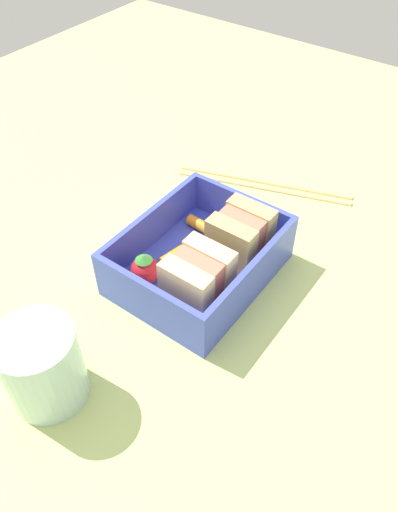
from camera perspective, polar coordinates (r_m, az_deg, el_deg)
ground_plane at (r=52.68cm, az=0.00°, el=-2.85°), size 120.00×120.00×2.00cm
bento_tray at (r=51.51cm, az=0.00°, el=-1.65°), size 16.25×12.99×1.20cm
bento_rim at (r=49.52cm, az=0.00°, el=0.55°), size 16.25×12.99×4.35cm
sandwich_left at (r=50.31cm, az=4.75°, el=2.19°), size 5.50×5.04×5.57cm
sandwich_center_left at (r=46.03cm, az=-0.12°, el=-2.75°), size 5.50×5.04×5.57cm
carrot_stick_left at (r=54.50cm, az=0.60°, el=3.30°), size 1.50×4.36×1.20cm
carrot_stick_far_left at (r=51.70cm, az=-2.23°, el=0.43°), size 4.89×2.13×1.20cm
strawberry_far_left at (r=48.93cm, az=-6.22°, el=-1.54°), size 2.84×2.84×3.44cm
chopstick_pair at (r=63.61cm, az=7.36°, el=8.24°), size 8.89×21.33×0.70cm
drinking_glass at (r=42.53cm, az=-17.48°, el=-11.92°), size 6.46×6.46×7.57cm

